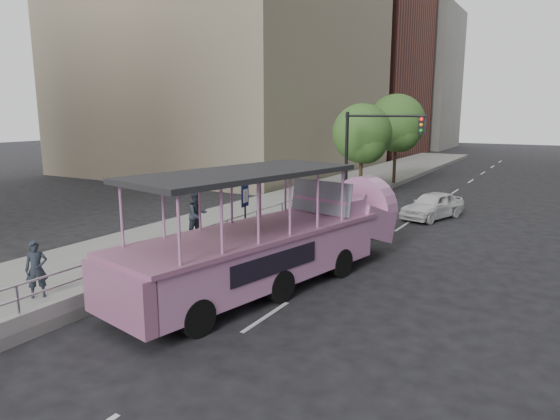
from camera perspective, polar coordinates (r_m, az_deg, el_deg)
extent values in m
plane|color=black|center=(15.18, -0.84, -8.79)|extent=(160.00, 160.00, 0.00)
cube|color=gray|center=(26.30, -0.40, 0.08)|extent=(5.50, 80.00, 0.30)
cube|color=#B0B0AA|center=(18.28, -6.04, -3.82)|extent=(0.24, 30.00, 0.36)
cylinder|color=silver|center=(12.87, -27.79, -9.04)|extent=(0.07, 0.07, 0.70)
cylinder|color=silver|center=(13.95, -20.83, -6.96)|extent=(0.07, 0.07, 0.70)
cylinder|color=silver|center=(15.22, -15.00, -5.13)|extent=(0.07, 0.07, 0.70)
cylinder|color=silver|center=(16.63, -10.13, -3.54)|extent=(0.07, 0.07, 0.70)
cylinder|color=silver|center=(18.16, -6.07, -2.20)|extent=(0.07, 0.07, 0.70)
cylinder|color=silver|center=(19.76, -2.66, -1.06)|extent=(0.07, 0.07, 0.70)
cylinder|color=silver|center=(21.44, 0.23, -0.09)|extent=(0.07, 0.07, 0.70)
cylinder|color=silver|center=(23.17, 2.69, 0.74)|extent=(0.07, 0.07, 0.70)
cylinder|color=silver|center=(24.93, 4.81, 1.45)|extent=(0.07, 0.07, 0.70)
cylinder|color=silver|center=(26.73, 6.65, 2.06)|extent=(0.07, 0.07, 0.70)
cylinder|color=silver|center=(18.16, -6.07, -2.20)|extent=(0.06, 22.00, 0.06)
cylinder|color=silver|center=(18.08, -6.09, -1.18)|extent=(0.06, 22.00, 0.06)
cylinder|color=black|center=(13.79, -15.58, -9.24)|extent=(0.54, 0.99, 0.93)
cylinder|color=black|center=(12.05, -9.56, -12.00)|extent=(0.54, 0.99, 0.93)
cylinder|color=black|center=(15.43, -6.46, -6.70)|extent=(0.54, 0.99, 0.93)
cylinder|color=black|center=(13.90, -0.11, -8.65)|extent=(0.54, 0.99, 0.93)
cylinder|color=black|center=(17.41, 0.69, -4.57)|extent=(0.54, 0.99, 0.93)
cylinder|color=black|center=(16.06, 6.85, -5.99)|extent=(0.54, 0.99, 0.93)
cube|color=#BE78A9|center=(14.60, -2.90, -5.23)|extent=(4.26, 8.84, 1.29)
cube|color=#BE78A9|center=(18.30, 8.09, -1.15)|extent=(2.93, 2.67, 1.62)
cylinder|color=#BE78A9|center=(18.96, 9.60, 0.19)|extent=(2.53, 1.20, 2.43)
cube|color=#925579|center=(12.05, -17.98, -9.36)|extent=(2.61, 0.88, 1.29)
cube|color=#925579|center=(14.42, -2.93, -2.53)|extent=(4.44, 9.17, 0.12)
cube|color=black|center=(13.83, -4.21, 4.20)|extent=(4.07, 7.25, 0.14)
cube|color=#A0B0BE|center=(16.64, 4.72, 1.50)|extent=(2.37, 0.69, 1.08)
cube|color=#BE78A9|center=(17.06, 5.64, 0.66)|extent=(2.44, 1.48, 0.52)
imported|color=silver|center=(25.75, 17.05, 0.52)|extent=(2.74, 4.19, 1.33)
imported|color=#232934|center=(14.81, -26.07, -6.10)|extent=(0.64, 0.67, 1.54)
imported|color=#232934|center=(19.80, -9.41, -0.56)|extent=(0.86, 1.02, 1.84)
cylinder|color=black|center=(18.86, -3.99, -1.25)|extent=(0.07, 0.07, 2.29)
cube|color=#0A154C|center=(18.67, -4.03, 1.63)|extent=(0.09, 0.57, 0.82)
cube|color=silver|center=(18.66, -3.95, 1.62)|extent=(0.05, 0.36, 0.50)
cylinder|color=black|center=(26.91, 7.58, 5.51)|extent=(0.18, 0.18, 5.20)
cylinder|color=black|center=(26.08, 11.84, 10.49)|extent=(4.20, 0.12, 0.12)
cube|color=black|center=(25.55, 15.90, 9.28)|extent=(0.28, 0.22, 0.85)
sphere|color=red|center=(25.42, 15.86, 9.96)|extent=(0.16, 0.16, 0.16)
cylinder|color=#352618|center=(30.44, 9.20, 4.09)|extent=(0.22, 0.22, 3.08)
sphere|color=#375F26|center=(30.25, 9.35, 8.65)|extent=(3.52, 3.52, 3.52)
sphere|color=#375F26|center=(29.85, 9.83, 7.54)|extent=(2.42, 2.42, 2.42)
cylinder|color=#352618|center=(36.00, 12.96, 5.32)|extent=(0.22, 0.22, 3.47)
sphere|color=#375F26|center=(35.84, 13.15, 9.66)|extent=(3.97, 3.97, 3.97)
sphere|color=#375F26|center=(35.45, 13.58, 8.63)|extent=(2.73, 2.73, 2.73)
cube|color=brown|center=(65.83, 7.57, 17.80)|extent=(18.00, 16.00, 26.00)
cube|color=gray|center=(79.89, 13.45, 14.23)|extent=(16.00, 14.00, 20.00)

